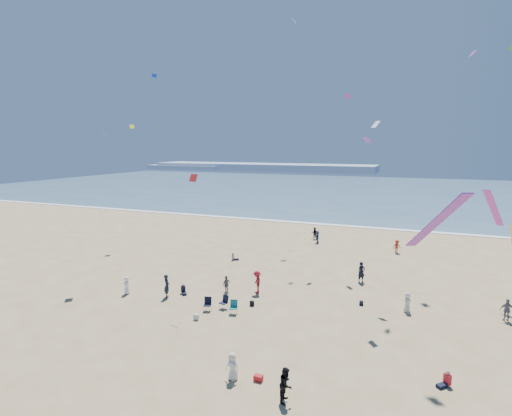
% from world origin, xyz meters
% --- Properties ---
extents(ground, '(220.00, 220.00, 0.00)m').
position_xyz_m(ground, '(0.00, 0.00, 0.00)').
color(ground, tan).
rests_on(ground, ground).
extents(ocean, '(220.00, 100.00, 0.06)m').
position_xyz_m(ocean, '(0.00, 95.00, 0.03)').
color(ocean, '#476B84').
rests_on(ocean, ground).
extents(surf_line, '(220.00, 1.20, 0.08)m').
position_xyz_m(surf_line, '(0.00, 45.00, 0.04)').
color(surf_line, white).
rests_on(surf_line, ground).
extents(headland_far, '(110.00, 20.00, 3.20)m').
position_xyz_m(headland_far, '(-60.00, 170.00, 1.60)').
color(headland_far, '#7A8EA8').
rests_on(headland_far, ground).
extents(headland_near, '(40.00, 14.00, 2.00)m').
position_xyz_m(headland_near, '(-100.00, 165.00, 1.00)').
color(headland_near, '#7A8EA8').
rests_on(headland_near, ground).
extents(standing_flyers, '(30.27, 34.44, 1.87)m').
position_xyz_m(standing_flyers, '(4.84, 15.56, 0.82)').
color(standing_flyers, '#A72E17').
rests_on(standing_flyers, ground).
extents(seated_group, '(20.53, 29.92, 0.84)m').
position_xyz_m(seated_group, '(1.13, 5.64, 0.42)').
color(seated_group, silver).
rests_on(seated_group, ground).
extents(chair_cluster, '(2.75, 1.56, 1.00)m').
position_xyz_m(chair_cluster, '(-1.56, 10.06, 0.50)').
color(chair_cluster, black).
rests_on(chair_cluster, ground).
extents(white_tote, '(0.35, 0.20, 0.40)m').
position_xyz_m(white_tote, '(-2.54, 8.11, 0.20)').
color(white_tote, silver).
rests_on(white_tote, ground).
extents(black_backpack, '(0.30, 0.22, 0.38)m').
position_xyz_m(black_backpack, '(0.13, 11.84, 0.19)').
color(black_backpack, black).
rests_on(black_backpack, ground).
extents(cooler, '(0.45, 0.30, 0.30)m').
position_xyz_m(cooler, '(4.16, 2.94, 0.15)').
color(cooler, red).
rests_on(cooler, ground).
extents(navy_bag, '(0.28, 0.18, 0.34)m').
position_xyz_m(navy_bag, '(7.80, 15.03, 0.17)').
color(navy_bag, black).
rests_on(navy_bag, ground).
extents(kites_aloft, '(49.20, 41.59, 28.85)m').
position_xyz_m(kites_aloft, '(9.07, 13.90, 14.48)').
color(kites_aloft, '#2BD9E5').
rests_on(kites_aloft, ground).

